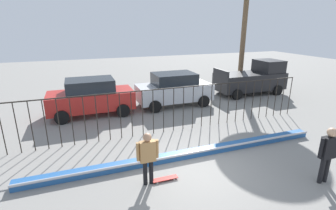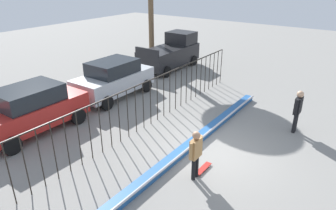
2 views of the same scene
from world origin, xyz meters
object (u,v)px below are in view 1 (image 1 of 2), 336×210
parked_car_red (91,97)px  pickup_truck (253,79)px  skateboarder (148,154)px  parked_car_silver (174,89)px  camera_operator (328,150)px  skateboard (165,179)px

parked_car_red → pickup_truck: pickup_truck is taller
skateboarder → parked_car_red: 7.02m
parked_car_silver → pickup_truck: 5.99m
skateboarder → pickup_truck: (9.51, 7.57, 0.05)m
camera_operator → parked_car_silver: 8.82m
skateboarder → pickup_truck: pickup_truck is taller
parked_car_red → parked_car_silver: (4.66, 0.06, 0.00)m
parked_car_red → pickup_truck: (10.62, 0.63, 0.06)m
skateboarder → skateboard: 1.07m
parked_car_red → camera_operator: bearing=-51.4°
skateboard → pickup_truck: pickup_truck is taller
skateboarder → camera_operator: camera_operator is taller
skateboard → parked_car_silver: 7.68m
parked_car_silver → skateboard: bearing=-115.5°
parked_car_silver → pickup_truck: bearing=3.4°
skateboarder → parked_car_silver: size_ratio=0.38×
skateboard → camera_operator: size_ratio=0.45×
camera_operator → pickup_truck: (4.54, 9.28, -0.02)m
skateboarder → parked_car_red: size_ratio=0.38×
skateboarder → parked_car_silver: parked_car_silver is taller
skateboarder → skateboard: (0.52, -0.02, -0.93)m
skateboard → pickup_truck: (8.99, 7.59, 0.98)m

